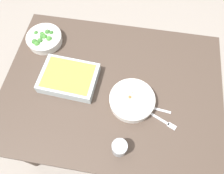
{
  "coord_description": "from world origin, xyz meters",
  "views": [
    {
      "loc": [
        0.09,
        -0.53,
        1.8
      ],
      "look_at": [
        0.0,
        0.0,
        0.74
      ],
      "focal_mm": 34.72,
      "sensor_mm": 36.0,
      "label": 1
    }
  ],
  "objects_px": {
    "stew_bowl": "(132,100)",
    "baking_dish": "(69,78)",
    "drink_cup": "(119,148)",
    "broccoli_bowl": "(44,38)",
    "spoon_by_stew": "(149,107)",
    "fork_on_table": "(162,121)"
  },
  "relations": [
    {
      "from": "stew_bowl",
      "to": "spoon_by_stew",
      "type": "height_order",
      "value": "stew_bowl"
    },
    {
      "from": "fork_on_table",
      "to": "stew_bowl",
      "type": "bearing_deg",
      "value": 156.1
    },
    {
      "from": "stew_bowl",
      "to": "fork_on_table",
      "type": "height_order",
      "value": "stew_bowl"
    },
    {
      "from": "baking_dish",
      "to": "fork_on_table",
      "type": "height_order",
      "value": "baking_dish"
    },
    {
      "from": "broccoli_bowl",
      "to": "drink_cup",
      "type": "relative_size",
      "value": 2.5
    },
    {
      "from": "broccoli_bowl",
      "to": "spoon_by_stew",
      "type": "height_order",
      "value": "broccoli_bowl"
    },
    {
      "from": "broccoli_bowl",
      "to": "spoon_by_stew",
      "type": "xyz_separation_m",
      "value": [
        0.67,
        -0.33,
        -0.03
      ]
    },
    {
      "from": "baking_dish",
      "to": "drink_cup",
      "type": "relative_size",
      "value": 3.68
    },
    {
      "from": "stew_bowl",
      "to": "baking_dish",
      "type": "xyz_separation_m",
      "value": [
        -0.36,
        0.07,
        0.0
      ]
    },
    {
      "from": "stew_bowl",
      "to": "fork_on_table",
      "type": "relative_size",
      "value": 1.4
    },
    {
      "from": "stew_bowl",
      "to": "fork_on_table",
      "type": "distance_m",
      "value": 0.19
    },
    {
      "from": "stew_bowl",
      "to": "baking_dish",
      "type": "height_order",
      "value": "same"
    },
    {
      "from": "stew_bowl",
      "to": "fork_on_table",
      "type": "xyz_separation_m",
      "value": [
        0.17,
        -0.07,
        -0.03
      ]
    },
    {
      "from": "broccoli_bowl",
      "to": "drink_cup",
      "type": "distance_m",
      "value": 0.78
    },
    {
      "from": "stew_bowl",
      "to": "spoon_by_stew",
      "type": "bearing_deg",
      "value": -6.82
    },
    {
      "from": "baking_dish",
      "to": "fork_on_table",
      "type": "relative_size",
      "value": 1.85
    },
    {
      "from": "drink_cup",
      "to": "fork_on_table",
      "type": "distance_m",
      "value": 0.27
    },
    {
      "from": "spoon_by_stew",
      "to": "fork_on_table",
      "type": "height_order",
      "value": "spoon_by_stew"
    },
    {
      "from": "broccoli_bowl",
      "to": "fork_on_table",
      "type": "distance_m",
      "value": 0.83
    },
    {
      "from": "drink_cup",
      "to": "spoon_by_stew",
      "type": "relative_size",
      "value": 0.48
    },
    {
      "from": "baking_dish",
      "to": "drink_cup",
      "type": "distance_m",
      "value": 0.46
    },
    {
      "from": "drink_cup",
      "to": "broccoli_bowl",
      "type": "bearing_deg",
      "value": 133.79
    }
  ]
}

